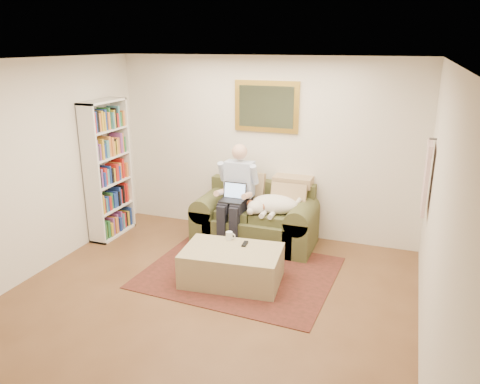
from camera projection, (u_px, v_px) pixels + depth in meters
The scene contains 12 objects.
room_shell at pixel (204, 189), 4.89m from camera, with size 4.51×5.00×2.61m.
rug at pixel (240, 272), 5.88m from camera, with size 2.29×1.83×0.01m, color #331D14.
sofa at pixel (256, 223), 6.69m from camera, with size 1.69×0.86×1.02m.
seated_man at pixel (235, 197), 6.51m from camera, with size 0.56×0.80×1.42m, color #8C9FD8, non-canonical shape.
laptop at pixel (233, 196), 6.44m from camera, with size 0.33×0.26×0.24m.
sleeping_dog at pixel (275, 204), 6.41m from camera, with size 0.70×0.44×0.26m, color white, non-canonical shape.
ottoman at pixel (232, 266), 5.60m from camera, with size 1.15×0.73×0.42m, color tan.
coffee_mug at pixel (229, 236), 5.82m from camera, with size 0.08×0.08×0.10m, color white.
tv_remote at pixel (245, 244), 5.68m from camera, with size 0.05×0.15×0.02m, color black.
bookshelf at pixel (108, 170), 6.78m from camera, with size 0.28×0.80×2.00m, color white, non-canonical shape.
wall_mirror at pixel (266, 107), 6.59m from camera, with size 0.94×0.04×0.72m.
hanging_shirt at pixel (427, 174), 5.27m from camera, with size 0.06×0.52×0.90m, color beige, non-canonical shape.
Camera 1 is at (1.95, -3.90, 2.76)m, focal length 35.00 mm.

